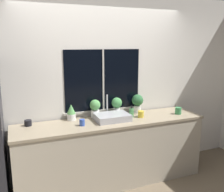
% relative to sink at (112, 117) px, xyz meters
% --- Properties ---
extents(ground_plane, '(14.00, 14.00, 0.00)m').
position_rel_sink_xyz_m(ground_plane, '(-0.01, -0.31, -0.98)').
color(ground_plane, brown).
extents(wall_back, '(8.00, 0.09, 2.70)m').
position_rel_sink_xyz_m(wall_back, '(-0.01, 0.36, 0.37)').
color(wall_back, silver).
rests_on(wall_back, ground_plane).
extents(wall_right, '(0.06, 7.00, 2.70)m').
position_rel_sink_xyz_m(wall_right, '(2.42, 1.19, 0.37)').
color(wall_right, silver).
rests_on(wall_right, ground_plane).
extents(counter, '(2.69, 0.63, 0.93)m').
position_rel_sink_xyz_m(counter, '(-0.01, -0.01, -0.51)').
color(counter, '#B2A893').
rests_on(counter, ground_plane).
extents(sink, '(0.47, 0.39, 0.33)m').
position_rel_sink_xyz_m(sink, '(0.00, 0.00, 0.00)').
color(sink, '#ADADB2').
rests_on(sink, counter).
extents(potted_plant_far_left, '(0.12, 0.12, 0.23)m').
position_rel_sink_xyz_m(potted_plant_far_left, '(-0.53, 0.22, 0.07)').
color(potted_plant_far_left, white).
rests_on(potted_plant_far_left, counter).
extents(potted_plant_center_left, '(0.15, 0.15, 0.26)m').
position_rel_sink_xyz_m(potted_plant_center_left, '(-0.18, 0.22, 0.10)').
color(potted_plant_center_left, white).
rests_on(potted_plant_center_left, counter).
extents(potted_plant_center_right, '(0.16, 0.16, 0.27)m').
position_rel_sink_xyz_m(potted_plant_center_right, '(0.16, 0.22, 0.11)').
color(potted_plant_center_right, white).
rests_on(potted_plant_center_right, counter).
extents(potted_plant_far_right, '(0.18, 0.18, 0.29)m').
position_rel_sink_xyz_m(potted_plant_far_right, '(0.51, 0.22, 0.12)').
color(potted_plant_far_right, white).
rests_on(potted_plant_far_right, counter).
extents(soap_bottle, '(0.06, 0.06, 0.17)m').
position_rel_sink_xyz_m(soap_bottle, '(0.32, 0.03, 0.02)').
color(soap_bottle, '#519E5B').
rests_on(soap_bottle, counter).
extents(mug_green, '(0.09, 0.09, 0.10)m').
position_rel_sink_xyz_m(mug_green, '(1.05, -0.08, 0.00)').
color(mug_green, '#38844C').
rests_on(mug_green, counter).
extents(mug_yellow, '(0.09, 0.09, 0.09)m').
position_rel_sink_xyz_m(mug_yellow, '(0.44, -0.02, 0.00)').
color(mug_yellow, gold).
rests_on(mug_yellow, counter).
extents(mug_blue, '(0.07, 0.07, 0.08)m').
position_rel_sink_xyz_m(mug_blue, '(-0.45, -0.07, -0.00)').
color(mug_blue, '#3351AD').
rests_on(mug_blue, counter).
extents(mug_black, '(0.09, 0.09, 0.08)m').
position_rel_sink_xyz_m(mug_black, '(-1.11, 0.18, -0.01)').
color(mug_black, black).
rests_on(mug_black, counter).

